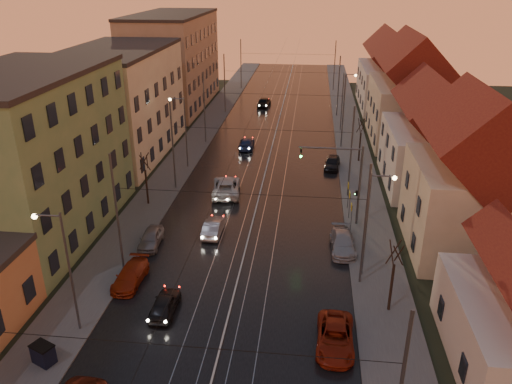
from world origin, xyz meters
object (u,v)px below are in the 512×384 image
(driving_car_4, at_px, (264,102))
(street_lamp_2, at_px, (183,125))
(driving_car_1, at_px, (213,227))
(street_lamp_1, at_px, (372,215))
(parked_left_2, at_px, (130,276))
(parked_left_3, at_px, (151,238))
(dumpster, at_px, (43,354))
(street_lamp_0, at_px, (63,261))
(parked_right_2, at_px, (332,163))
(driving_car_2, at_px, (226,186))
(driving_car_0, at_px, (165,304))
(parked_right_0, at_px, (335,337))
(driving_car_3, at_px, (247,143))
(parked_right_1, at_px, (343,243))
(street_lamp_3, at_px, (345,96))
(traffic_light_mast, at_px, (348,175))

(driving_car_4, bearing_deg, street_lamp_2, 82.27)
(driving_car_1, bearing_deg, street_lamp_1, 157.51)
(driving_car_1, bearing_deg, parked_left_2, 60.44)
(parked_left_3, height_order, dumpster, parked_left_3)
(street_lamp_0, xyz_separation_m, parked_right_2, (16.39, 29.61, -4.22))
(driving_car_2, distance_m, dumpster, 25.09)
(street_lamp_1, xyz_separation_m, driving_car_0, (-13.21, -5.69, -4.26))
(parked_right_0, bearing_deg, street_lamp_1, 74.29)
(street_lamp_1, height_order, driving_car_4, street_lamp_1)
(driving_car_0, height_order, parked_right_2, parked_right_2)
(street_lamp_2, bearing_deg, driving_car_4, 78.05)
(driving_car_0, height_order, driving_car_3, driving_car_3)
(street_lamp_2, bearing_deg, parked_right_0, -60.39)
(street_lamp_0, height_order, parked_left_2, street_lamp_0)
(street_lamp_2, bearing_deg, street_lamp_0, -90.00)
(driving_car_0, distance_m, parked_right_1, 14.91)
(driving_car_1, relative_size, parked_left_2, 0.94)
(street_lamp_2, xyz_separation_m, parked_right_0, (15.75, -27.71, -4.24))
(driving_car_4, height_order, parked_left_2, driving_car_4)
(street_lamp_0, relative_size, driving_car_4, 1.78)
(driving_car_3, xyz_separation_m, parked_right_2, (10.38, -5.81, 0.03))
(driving_car_1, xyz_separation_m, parked_left_2, (-4.43, -7.78, -0.04))
(driving_car_2, xyz_separation_m, parked_right_1, (10.89, -9.78, -0.13))
(parked_right_2, height_order, dumpster, parked_right_2)
(parked_left_2, relative_size, parked_right_0, 0.90)
(street_lamp_1, bearing_deg, street_lamp_3, 90.00)
(dumpster, bearing_deg, parked_right_2, 87.18)
(street_lamp_2, distance_m, traffic_light_mast, 20.89)
(driving_car_1, distance_m, parked_right_2, 19.50)
(parked_right_1, relative_size, parked_right_2, 1.16)
(parked_left_2, bearing_deg, street_lamp_0, -106.16)
(parked_right_1, bearing_deg, parked_left_2, -159.18)
(driving_car_4, bearing_deg, parked_right_1, 107.39)
(parked_left_2, bearing_deg, driving_car_2, 77.07)
(traffic_light_mast, bearing_deg, street_lamp_2, 144.93)
(street_lamp_3, relative_size, parked_right_1, 1.76)
(parked_left_3, distance_m, dumpster, 13.73)
(street_lamp_3, bearing_deg, driving_car_2, -118.65)
(driving_car_0, distance_m, parked_left_3, 8.99)
(parked_left_2, bearing_deg, driving_car_3, 83.36)
(driving_car_2, relative_size, driving_car_3, 1.30)
(traffic_light_mast, relative_size, parked_right_0, 1.54)
(street_lamp_1, height_order, parked_left_2, street_lamp_1)
(driving_car_0, relative_size, parked_right_1, 0.81)
(street_lamp_0, relative_size, parked_right_2, 2.05)
(driving_car_4, distance_m, parked_left_3, 46.47)
(traffic_light_mast, xyz_separation_m, driving_car_2, (-11.29, 5.31, -3.81))
(dumpster, bearing_deg, driving_car_3, 104.95)
(parked_right_0, bearing_deg, driving_car_1, 129.08)
(parked_left_2, height_order, parked_right_2, parked_right_2)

